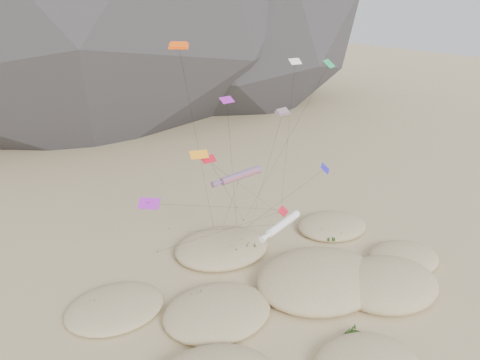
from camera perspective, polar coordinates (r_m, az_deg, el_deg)
name	(u,v)px	position (r m, az deg, el deg)	size (l,w,h in m)	color
ground	(312,307)	(58.47, 8.82, -15.05)	(500.00, 500.00, 0.00)	#CCB789
dunes	(294,290)	(59.77, 6.61, -13.15)	(48.62, 38.77, 4.05)	#CCB789
dune_grass	(296,287)	(60.12, 6.82, -12.83)	(44.12, 28.35, 1.50)	black
kite_stakes	(226,227)	(75.18, -1.67, -5.78)	(23.92, 7.02, 0.30)	#3F2D1E
rainbow_tube_kite	(239,176)	(59.33, -0.17, 0.47)	(7.80, 11.57, 14.12)	#DB5017
white_tube_kite	(281,225)	(56.78, 5.06, -5.49)	(7.46, 21.62, 9.65)	white
orange_parafoil	(179,50)	(56.69, -7.39, 15.48)	(9.20, 7.95, 29.73)	#F5520C
multi_parafoil	(282,114)	(61.37, 5.18, 8.07)	(5.07, 12.68, 21.14)	#FF3F1A
delta_kites	(254,147)	(58.70, 1.73, 4.09)	(29.90, 16.92, 27.11)	red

